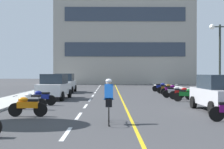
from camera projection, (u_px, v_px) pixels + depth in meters
The scene contains 30 objects.
ground_plane at pixel (117, 97), 24.83m from camera, with size 140.00×140.00×0.00m, color #38383A.
curb_left at pixel (36, 93), 27.77m from camera, with size 2.40×72.00×0.12m, color #A8A8A3.
curb_right at pixel (197, 93), 27.90m from camera, with size 2.40×72.00×0.12m, color #A8A8A3.
lane_dash_1 at pixel (66, 133), 9.82m from camera, with size 0.14×2.20×0.01m, color silver.
lane_dash_2 at pixel (79, 116), 13.82m from camera, with size 0.14×2.20×0.01m, color silver.
lane_dash_3 at pixel (86, 106), 17.82m from camera, with size 0.14×2.20×0.01m, color silver.
lane_dash_4 at pixel (90, 100), 21.82m from camera, with size 0.14×2.20×0.01m, color silver.
lane_dash_5 at pixel (93, 96), 25.81m from camera, with size 0.14×2.20×0.01m, color silver.
lane_dash_6 at pixel (95, 92), 29.81m from camera, with size 0.14×2.20×0.01m, color silver.
lane_dash_7 at pixel (97, 90), 33.81m from camera, with size 0.14×2.20×0.01m, color silver.
lane_dash_8 at pixel (98, 88), 37.81m from camera, with size 0.14×2.20×0.01m, color silver.
lane_dash_9 at pixel (99, 87), 41.81m from camera, with size 0.14×2.20×0.01m, color silver.
lane_dash_10 at pixel (100, 85), 45.81m from camera, with size 0.14×2.20×0.01m, color silver.
lane_dash_11 at pixel (101, 84), 49.81m from camera, with size 0.14×2.20×0.01m, color silver.
centre_line_yellow at pixel (119, 94), 27.83m from camera, with size 0.12×66.00×0.01m, color gold.
office_building at pixel (124, 30), 53.24m from camera, with size 22.56×9.04×18.46m.
street_lamp_mid at pixel (220, 44), 21.51m from camera, with size 1.46×0.36×5.15m.
parked_car_near at pixel (219, 93), 15.43m from camera, with size 2.02×4.25×1.82m.
parked_car_mid at pixel (54, 86), 22.46m from camera, with size 2.10×4.28×1.82m.
parked_car_far at pixel (65, 83), 29.93m from camera, with size 1.93×4.20×1.82m.
motorcycle_3 at pixel (28, 106), 13.59m from camera, with size 1.70×0.60×0.92m.
motorcycle_4 at pixel (32, 101), 16.14m from camera, with size 1.64×0.79×0.92m.
motorcycle_5 at pixel (41, 97), 18.22m from camera, with size 1.70×0.60×0.92m.
motorcycle_6 at pixel (187, 95), 20.48m from camera, with size 1.64×0.80×0.92m.
motorcycle_7 at pixel (182, 93), 22.07m from camera, with size 1.65×0.76×0.92m.
motorcycle_8 at pixel (174, 92), 23.57m from camera, with size 1.70×0.60×0.92m.
motorcycle_9 at pixel (170, 90), 26.40m from camera, with size 1.70×0.60×0.92m.
motorcycle_10 at pixel (166, 88), 28.37m from camera, with size 1.70×0.60×0.92m.
motorcycle_11 at pixel (161, 87), 31.28m from camera, with size 1.70×0.60×0.92m.
cyclist_rider at pixel (109, 100), 11.74m from camera, with size 0.42×1.77×1.71m.
Camera 1 is at (-0.64, -3.82, 1.93)m, focal length 49.92 mm.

